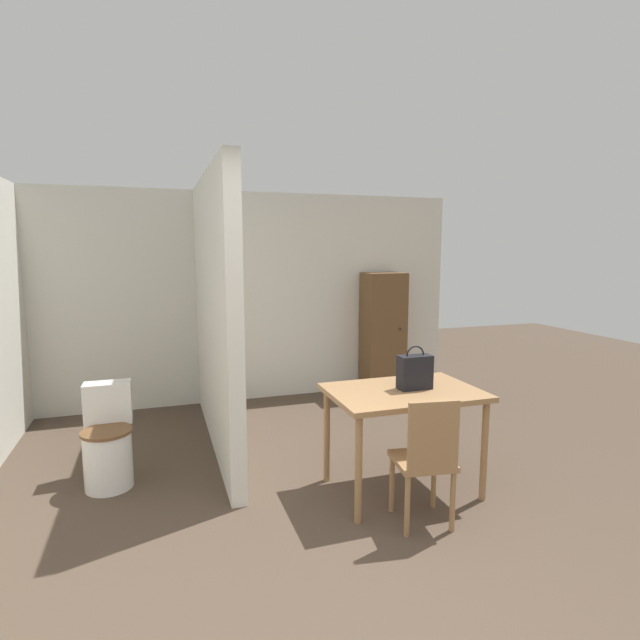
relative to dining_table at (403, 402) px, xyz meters
name	(u,v)px	position (x,y,z in m)	size (l,w,h in m)	color
ground_plane	(377,637)	(-0.80, -1.29, -0.70)	(16.00, 16.00, 0.00)	#4C3D30
wall_back	(237,298)	(-0.80, 2.75, 0.55)	(5.50, 0.12, 2.50)	silver
partition_wall	(214,313)	(-1.23, 1.41, 0.55)	(0.12, 2.57, 2.50)	silver
dining_table	(403,402)	(0.00, 0.00, 0.00)	(1.11, 0.77, 0.79)	#997047
wooden_chair	(426,457)	(-0.09, -0.51, -0.22)	(0.42, 0.42, 0.90)	#997047
toilet	(108,443)	(-2.14, 0.81, -0.37)	(0.38, 0.53, 0.77)	white
handbag	(415,372)	(0.09, 0.00, 0.22)	(0.25, 0.12, 0.33)	black
wooden_cabinet	(383,333)	(1.01, 2.48, 0.07)	(0.50, 0.41, 1.54)	brown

